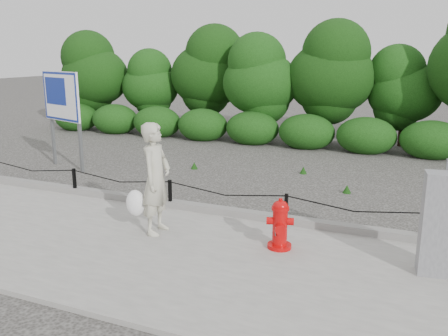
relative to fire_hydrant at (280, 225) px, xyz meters
name	(u,v)px	position (x,y,z in m)	size (l,w,h in m)	color
ground	(171,211)	(-2.72, 1.13, -0.49)	(90.00, 90.00, 0.00)	#2D2B28
sidewalk	(113,244)	(-2.72, -0.87, -0.45)	(14.00, 4.00, 0.08)	gray
curb	(172,204)	(-2.72, 1.18, -0.34)	(14.00, 0.22, 0.14)	slate
chain_barrier	(170,190)	(-2.72, 1.13, -0.03)	(10.06, 0.06, 0.60)	black
treeline	(318,73)	(-1.66, 10.03, 2.04)	(20.26, 3.78, 5.09)	black
fire_hydrant	(280,225)	(0.00, 0.00, 0.00)	(0.50, 0.51, 0.86)	#C10708
pedestrian	(155,180)	(-2.26, -0.18, 0.56)	(0.80, 0.77, 2.00)	#B8B59E
utility_cabinet	(442,224)	(2.41, 0.01, 0.36)	(0.62, 0.46, 1.69)	gray
advertising_sign	(62,101)	(-7.36, 3.30, 1.44)	(1.65, 0.61, 2.74)	slate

